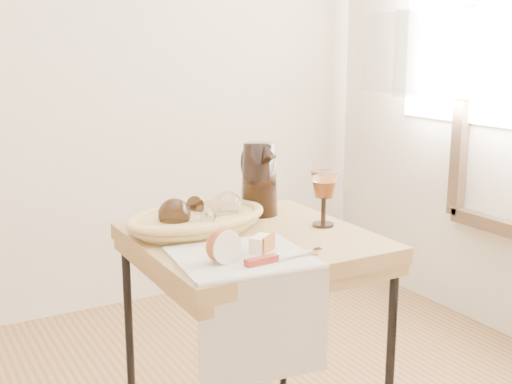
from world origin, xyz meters
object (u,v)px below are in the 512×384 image
pitcher (259,179)px  apple_half (221,245)px  goblet_lying_b (218,210)px  bread_basket (197,222)px  goblet_lying_a (184,211)px  table_knife (282,256)px  side_table (252,364)px  wine_goblet (324,199)px  tea_towel (242,257)px

pitcher → apple_half: 0.46m
goblet_lying_b → bread_basket: bearing=127.3°
goblet_lying_a → bread_basket: bearing=119.5°
goblet_lying_a → table_knife: bearing=70.4°
side_table → apple_half: apple_half is taller
side_table → goblet_lying_b: 0.44m
pitcher → wine_goblet: size_ratio=1.62×
table_knife → bread_basket: bearing=95.7°
wine_goblet → table_knife: (-0.26, -0.20, -0.06)m
apple_half → side_table: bearing=33.3°
goblet_lying_a → wine_goblet: wine_goblet is taller
pitcher → wine_goblet: (0.09, -0.20, -0.03)m
bread_basket → apple_half: size_ratio=4.28×
goblet_lying_b → apple_half: size_ratio=1.63×
side_table → bread_basket: bearing=134.0°
tea_towel → table_knife: size_ratio=1.47×
bread_basket → wine_goblet: bearing=-32.9°
goblet_lying_b → apple_half: goblet_lying_b is taller
side_table → table_knife: table_knife is taller
tea_towel → wine_goblet: bearing=29.0°
bread_basket → apple_half: bearing=-114.0°
goblet_lying_b → tea_towel: bearing=-135.1°
goblet_lying_a → wine_goblet: 0.38m
bread_basket → goblet_lying_a: bearing=143.1°
goblet_lying_a → wine_goblet: bearing=123.1°
wine_goblet → goblet_lying_b: bearing=157.3°
bread_basket → pitcher: (0.23, 0.07, 0.08)m
tea_towel → apple_half: bearing=-159.8°
wine_goblet → apple_half: wine_goblet is taller
bread_basket → goblet_lying_b: bearing=-32.1°
tea_towel → pitcher: (0.24, 0.33, 0.10)m
pitcher → wine_goblet: pitcher is taller
wine_goblet → table_knife: wine_goblet is taller
side_table → goblet_lying_a: size_ratio=5.33×
apple_half → pitcher: bearing=38.5°
side_table → bread_basket: bread_basket is taller
tea_towel → wine_goblet: 0.36m
bread_basket → goblet_lying_a: goblet_lying_a is taller
bread_basket → goblet_lying_a: size_ratio=2.57×
side_table → pitcher: size_ratio=2.97×
goblet_lying_b → table_knife: (0.00, -0.32, -0.04)m
apple_half → table_knife: size_ratio=0.40×
side_table → apple_half: 0.49m
tea_towel → wine_goblet: wine_goblet is taller
side_table → wine_goblet: (0.21, -0.02, 0.45)m
apple_half → wine_goblet: bearing=10.1°
goblet_lying_b → wine_goblet: 0.29m
bread_basket → table_knife: bearing=-90.5°
tea_towel → goblet_lying_a: size_ratio=2.21×
tea_towel → pitcher: 0.42m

